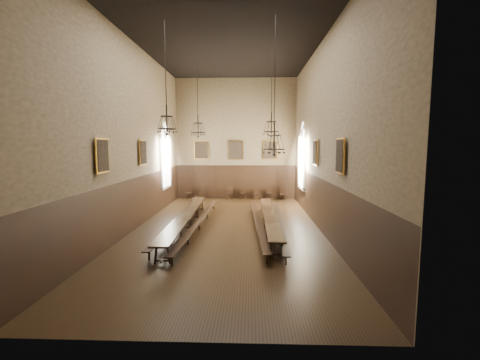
# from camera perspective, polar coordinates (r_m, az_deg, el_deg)

# --- Properties ---
(floor) EXTENTS (9.00, 18.00, 0.02)m
(floor) POSITION_cam_1_polar(r_m,az_deg,el_deg) (15.83, -2.28, -8.75)
(floor) COLOR black
(floor) RESTS_ON ground
(ceiling) EXTENTS (9.00, 18.00, 0.02)m
(ceiling) POSITION_cam_1_polar(r_m,az_deg,el_deg) (16.05, -2.44, 24.11)
(ceiling) COLOR black
(ceiling) RESTS_ON ground
(wall_back) EXTENTS (9.00, 0.02, 9.00)m
(wall_back) POSITION_cam_1_polar(r_m,az_deg,el_deg) (24.28, -0.75, 7.27)
(wall_back) COLOR #8F7658
(wall_back) RESTS_ON ground
(wall_front) EXTENTS (9.00, 0.02, 9.00)m
(wall_front) POSITION_cam_1_polar(r_m,az_deg,el_deg) (6.35, -8.55, 9.76)
(wall_front) COLOR #8F7658
(wall_front) RESTS_ON ground
(wall_left) EXTENTS (0.02, 18.00, 9.00)m
(wall_left) POSITION_cam_1_polar(r_m,az_deg,el_deg) (16.26, -18.55, 7.39)
(wall_left) COLOR #8F7658
(wall_left) RESTS_ON ground
(wall_right) EXTENTS (0.02, 18.00, 9.00)m
(wall_right) POSITION_cam_1_polar(r_m,az_deg,el_deg) (15.62, 14.53, 7.57)
(wall_right) COLOR #8F7658
(wall_right) RESTS_ON ground
(wainscot_panelling) EXTENTS (9.00, 18.00, 2.50)m
(wainscot_panelling) POSITION_cam_1_polar(r_m,az_deg,el_deg) (15.55, -2.30, -4.26)
(wainscot_panelling) COLOR black
(wainscot_panelling) RESTS_ON floor
(table_left) EXTENTS (0.90, 9.94, 0.77)m
(table_left) POSITION_cam_1_polar(r_m,az_deg,el_deg) (15.84, -9.61, -7.34)
(table_left) COLOR black
(table_left) RESTS_ON floor
(table_right) EXTENTS (0.66, 9.12, 0.71)m
(table_right) POSITION_cam_1_polar(r_m,az_deg,el_deg) (15.96, 5.30, -7.29)
(table_right) COLOR black
(table_right) RESTS_ON floor
(bench_left_outer) EXTENTS (0.33, 9.88, 0.44)m
(bench_left_outer) POSITION_cam_1_polar(r_m,az_deg,el_deg) (16.35, -10.91, -7.31)
(bench_left_outer) COLOR black
(bench_left_outer) RESTS_ON floor
(bench_left_inner) EXTENTS (0.66, 10.26, 0.46)m
(bench_left_inner) POSITION_cam_1_polar(r_m,az_deg,el_deg) (15.79, -7.28, -7.70)
(bench_left_inner) COLOR black
(bench_left_inner) RESTS_ON floor
(bench_right_inner) EXTENTS (0.75, 9.93, 0.45)m
(bench_right_inner) POSITION_cam_1_polar(r_m,az_deg,el_deg) (15.82, 3.17, -7.67)
(bench_right_inner) COLOR black
(bench_right_inner) RESTS_ON floor
(bench_right_outer) EXTENTS (0.68, 9.67, 0.43)m
(bench_right_outer) POSITION_cam_1_polar(r_m,az_deg,el_deg) (15.64, 7.06, -7.90)
(bench_right_outer) COLOR black
(bench_right_outer) RESTS_ON floor
(chair_0) EXTENTS (0.45, 0.45, 0.95)m
(chair_0) POSITION_cam_1_polar(r_m,az_deg,el_deg) (24.57, -9.01, -2.68)
(chair_0) COLOR black
(chair_0) RESTS_ON floor
(chair_1) EXTENTS (0.48, 0.48, 1.01)m
(chair_1) POSITION_cam_1_polar(r_m,az_deg,el_deg) (24.39, -6.74, -2.68)
(chair_1) COLOR black
(chair_1) RESTS_ON floor
(chair_3) EXTENTS (0.46, 0.46, 0.95)m
(chair_3) POSITION_cam_1_polar(r_m,az_deg,el_deg) (24.17, -1.89, -2.75)
(chair_3) COLOR black
(chair_3) RESTS_ON floor
(chair_4) EXTENTS (0.41, 0.41, 0.92)m
(chair_4) POSITION_cam_1_polar(r_m,az_deg,el_deg) (24.17, 0.53, -2.78)
(chair_4) COLOR black
(chair_4) RESTS_ON floor
(chair_5) EXTENTS (0.42, 0.42, 0.86)m
(chair_5) POSITION_cam_1_polar(r_m,az_deg,el_deg) (24.04, 2.89, -2.88)
(chair_5) COLOR black
(chair_5) RESTS_ON floor
(chair_6) EXTENTS (0.48, 0.48, 1.00)m
(chair_6) POSITION_cam_1_polar(r_m,az_deg,el_deg) (24.09, 5.19, -2.77)
(chair_6) COLOR black
(chair_6) RESTS_ON floor
(chair_7) EXTENTS (0.39, 0.39, 0.86)m
(chair_7) POSITION_cam_1_polar(r_m,az_deg,el_deg) (24.14, 7.62, -2.89)
(chair_7) COLOR black
(chair_7) RESTS_ON floor
(chandelier_back_left) EXTENTS (0.80, 0.80, 4.38)m
(chandelier_back_left) POSITION_cam_1_polar(r_m,az_deg,el_deg) (18.00, -7.47, 9.34)
(chandelier_back_left) COLOR black
(chandelier_back_left) RESTS_ON ceiling
(chandelier_back_right) EXTENTS (0.83, 0.83, 4.36)m
(chandelier_back_right) POSITION_cam_1_polar(r_m,az_deg,el_deg) (17.44, 5.59, 9.51)
(chandelier_back_right) COLOR black
(chandelier_back_right) RESTS_ON ceiling
(chandelier_front_left) EXTENTS (0.79, 0.79, 4.40)m
(chandelier_front_left) POSITION_cam_1_polar(r_m,az_deg,el_deg) (13.63, -12.88, 10.16)
(chandelier_front_left) COLOR black
(chandelier_front_left) RESTS_ON ceiling
(chandelier_front_right) EXTENTS (0.83, 0.83, 5.23)m
(chandelier_front_right) POSITION_cam_1_polar(r_m,az_deg,el_deg) (12.75, 6.09, 7.04)
(chandelier_front_right) COLOR black
(chandelier_front_right) RESTS_ON ceiling
(portrait_back_0) EXTENTS (1.10, 0.12, 1.40)m
(portrait_back_0) POSITION_cam_1_polar(r_m,az_deg,el_deg) (24.42, -6.90, 5.34)
(portrait_back_0) COLOR gold
(portrait_back_0) RESTS_ON wall_back
(portrait_back_1) EXTENTS (1.10, 0.12, 1.40)m
(portrait_back_1) POSITION_cam_1_polar(r_m,az_deg,el_deg) (24.15, -0.76, 5.37)
(portrait_back_1) COLOR gold
(portrait_back_1) RESTS_ON wall_back
(portrait_back_2) EXTENTS (1.10, 0.12, 1.40)m
(portrait_back_2) POSITION_cam_1_polar(r_m,az_deg,el_deg) (24.17, 5.43, 5.35)
(portrait_back_2) COLOR gold
(portrait_back_2) RESTS_ON wall_back
(portrait_left_0) EXTENTS (0.12, 1.00, 1.30)m
(portrait_left_0) POSITION_cam_1_polar(r_m,az_deg,el_deg) (17.16, -16.88, 4.70)
(portrait_left_0) COLOR gold
(portrait_left_0) RESTS_ON wall_left
(portrait_left_1) EXTENTS (0.12, 1.00, 1.30)m
(portrait_left_1) POSITION_cam_1_polar(r_m,az_deg,el_deg) (12.98, -23.28, 4.01)
(portrait_left_1) COLOR gold
(portrait_left_1) RESTS_ON wall_left
(portrait_right_0) EXTENTS (0.12, 1.00, 1.30)m
(portrait_right_0) POSITION_cam_1_polar(r_m,az_deg,el_deg) (16.57, 13.26, 4.75)
(portrait_right_0) COLOR gold
(portrait_right_0) RESTS_ON wall_right
(portrait_right_1) EXTENTS (0.12, 1.00, 1.30)m
(portrait_right_1) POSITION_cam_1_polar(r_m,az_deg,el_deg) (12.19, 17.40, 4.11)
(portrait_right_1) COLOR gold
(portrait_right_1) RESTS_ON wall_right
(window_right) EXTENTS (0.20, 2.20, 4.60)m
(window_right) POSITION_cam_1_polar(r_m,az_deg,el_deg) (21.01, 10.98, 4.29)
(window_right) COLOR white
(window_right) RESTS_ON wall_right
(window_left) EXTENTS (0.20, 2.20, 4.60)m
(window_left) POSITION_cam_1_polar(r_m,az_deg,el_deg) (21.49, -13.12, 4.29)
(window_left) COLOR white
(window_left) RESTS_ON wall_left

